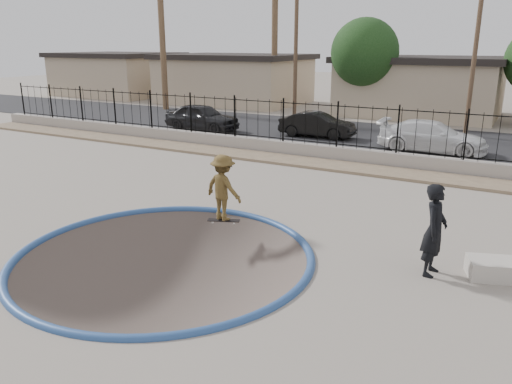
{
  "coord_description": "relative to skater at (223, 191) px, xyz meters",
  "views": [
    {
      "loc": [
        7.11,
        -9.32,
        4.8
      ],
      "look_at": [
        0.78,
        2.0,
        0.9
      ],
      "focal_mm": 35.0,
      "sensor_mm": 36.0,
      "label": 1
    }
  ],
  "objects": [
    {
      "name": "utility_pole_left",
      "position": [
        -5.98,
        17.4,
        3.79
      ],
      "size": [
        1.7,
        0.24,
        9.0
      ],
      "color": "#473323",
      "rests_on": "ground"
    },
    {
      "name": "car_c",
      "position": [
        3.2,
        12.42,
        -0.19
      ],
      "size": [
        4.81,
        2.08,
        1.38
      ],
      "primitive_type": "imported",
      "rotation": [
        0.0,
        0.0,
        1.6
      ],
      "color": "white",
      "rests_on": "street"
    },
    {
      "name": "car_a",
      "position": [
        -9.23,
        12.09,
        -0.14
      ],
      "size": [
        4.38,
        1.84,
        1.48
      ],
      "primitive_type": "imported",
      "rotation": [
        0.0,
        0.0,
        1.55
      ],
      "color": "black",
      "rests_on": "street"
    },
    {
      "name": "bowl_pit",
      "position": [
        0.02,
        -2.6,
        -0.91
      ],
      "size": [
        6.84,
        6.84,
        1.8
      ],
      "primitive_type": null,
      "color": "#483C37",
      "rests_on": "ground"
    },
    {
      "name": "videographer",
      "position": [
        5.63,
        -0.5,
        0.09
      ],
      "size": [
        0.52,
        0.76,
        2.01
      ],
      "primitive_type": "imported",
      "rotation": [
        0.0,
        0.0,
        1.52
      ],
      "color": "black",
      "rests_on": "ground"
    },
    {
      "name": "utility_pole_mid",
      "position": [
        4.02,
        17.4,
        4.04
      ],
      "size": [
        1.7,
        0.24,
        9.5
      ],
      "color": "#473323",
      "rests_on": "ground"
    },
    {
      "name": "fence",
      "position": [
        0.02,
        8.7,
        0.59
      ],
      "size": [
        40.0,
        0.04,
        1.8
      ],
      "color": "black",
      "rests_on": "retaining_wall"
    },
    {
      "name": "car_b",
      "position": [
        -2.75,
        13.29,
        -0.23
      ],
      "size": [
        3.97,
        1.55,
        1.29
      ],
      "primitive_type": "imported",
      "rotation": [
        0.0,
        0.0,
        1.62
      ],
      "color": "black",
      "rests_on": "street"
    },
    {
      "name": "street",
      "position": [
        0.02,
        15.4,
        -0.89
      ],
      "size": [
        90.0,
        8.0,
        0.04
      ],
      "primitive_type": "cube",
      "color": "black",
      "rests_on": "ground"
    },
    {
      "name": "retaining_wall",
      "position": [
        0.02,
        8.7,
        -0.61
      ],
      "size": [
        42.0,
        0.45,
        0.6
      ],
      "primitive_type": "cube",
      "color": "#A1998E",
      "rests_on": "ground"
    },
    {
      "name": "house_center",
      "position": [
        0.02,
        24.9,
        1.06
      ],
      "size": [
        10.6,
        8.6,
        3.9
      ],
      "color": "tan",
      "rests_on": "ground"
    },
    {
      "name": "skateboard",
      "position": [
        0.0,
        -0.0,
        -0.85
      ],
      "size": [
        0.91,
        0.55,
        0.08
      ],
      "rotation": [
        0.0,
        0.0,
        0.4
      ],
      "color": "black",
      "rests_on": "ground"
    },
    {
      "name": "rock_strip",
      "position": [
        0.02,
        7.6,
        -0.86
      ],
      "size": [
        42.0,
        1.6,
        0.11
      ],
      "primitive_type": "cube",
      "color": "#998164",
      "rests_on": "ground"
    },
    {
      "name": "house_west",
      "position": [
        -14.98,
        24.9,
        1.06
      ],
      "size": [
        11.6,
        8.6,
        3.9
      ],
      "color": "tan",
      "rests_on": "ground"
    },
    {
      "name": "house_west_far",
      "position": [
        -27.98,
        24.9,
        1.06
      ],
      "size": [
        10.6,
        8.6,
        3.9
      ],
      "color": "tan",
      "rests_on": "ground"
    },
    {
      "name": "concrete_ledge",
      "position": [
        7.09,
        0.05,
        -0.71
      ],
      "size": [
        1.74,
        1.2,
        0.4
      ],
      "primitive_type": "cube",
      "rotation": [
        0.0,
        0.0,
        0.34
      ],
      "color": "#B5ACA0",
      "rests_on": "ground"
    },
    {
      "name": "skater",
      "position": [
        0.0,
        0.0,
        0.0
      ],
      "size": [
        1.29,
        0.89,
        1.83
      ],
      "primitive_type": "imported",
      "rotation": [
        0.0,
        0.0,
        2.95
      ],
      "color": "brown",
      "rests_on": "ground"
    },
    {
      "name": "street_tree_left",
      "position": [
        -2.98,
        21.4,
        3.28
      ],
      "size": [
        4.32,
        4.32,
        6.36
      ],
      "color": "#473323",
      "rests_on": "ground"
    },
    {
      "name": "ground",
      "position": [
        0.02,
        10.4,
        -2.01
      ],
      "size": [
        120.0,
        120.0,
        2.2
      ],
      "primitive_type": "cube",
      "color": "slate",
      "rests_on": "ground"
    },
    {
      "name": "coping_ring",
      "position": [
        0.02,
        -2.6,
        -0.91
      ],
      "size": [
        7.04,
        7.04,
        0.2
      ],
      "primitive_type": "torus",
      "color": "navy",
      "rests_on": "ground"
    },
    {
      "name": "palm_mid",
      "position": [
        -9.98,
        22.4,
        5.77
      ],
      "size": [
        2.3,
        2.3,
        9.3
      ],
      "color": "brown",
      "rests_on": "ground"
    }
  ]
}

